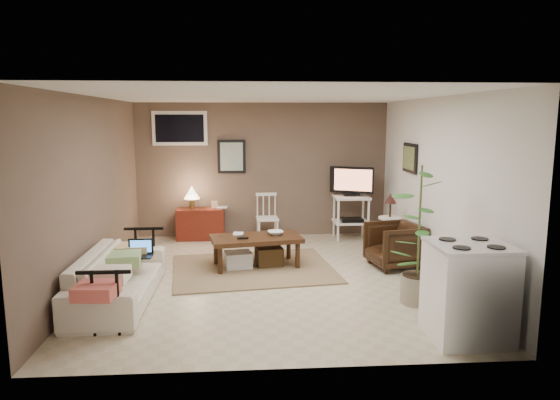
{
  "coord_description": "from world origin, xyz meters",
  "views": [
    {
      "loc": [
        -0.3,
        -6.46,
        2.11
      ],
      "look_at": [
        0.17,
        0.35,
        1.0
      ],
      "focal_mm": 32.0,
      "sensor_mm": 36.0,
      "label": 1
    }
  ],
  "objects": [
    {
      "name": "book_table",
      "position": [
        -0.49,
        0.64,
        0.55
      ],
      "size": [
        0.15,
        0.02,
        0.2
      ],
      "primitive_type": "imported",
      "rotation": [
        0.0,
        0.0,
        -0.04
      ],
      "color": "#3B1F10",
      "rests_on": "coffee_table"
    },
    {
      "name": "rug",
      "position": [
        -0.21,
        0.39,
        0.01
      ],
      "size": [
        2.43,
        2.05,
        0.02
      ],
      "primitive_type": "cube",
      "rotation": [
        0.0,
        0.0,
        0.13
      ],
      "color": "#856E4D",
      "rests_on": "floor"
    },
    {
      "name": "coffee_table",
      "position": [
        -0.17,
        0.48,
        0.27
      ],
      "size": [
        1.37,
        0.87,
        0.48
      ],
      "color": "#3B1F10",
      "rests_on": "floor"
    },
    {
      "name": "potted_plant",
      "position": [
        1.66,
        -1.05,
        0.87
      ],
      "size": [
        0.41,
        0.41,
        1.63
      ],
      "color": "gray",
      "rests_on": "floor"
    },
    {
      "name": "window",
      "position": [
        -1.45,
        2.48,
        1.95
      ],
      "size": [
        0.96,
        0.03,
        0.6
      ],
      "primitive_type": "cube",
      "color": "white"
    },
    {
      "name": "book_console",
      "position": [
        -0.82,
        2.27,
        0.67
      ],
      "size": [
        0.18,
        0.03,
        0.24
      ],
      "primitive_type": "imported",
      "rotation": [
        0.0,
        0.0,
        -0.05
      ],
      "color": "#3B1F10",
      "rests_on": "red_console"
    },
    {
      "name": "bowl",
      "position": [
        0.12,
        0.57,
        0.57
      ],
      "size": [
        0.23,
        0.08,
        0.23
      ],
      "primitive_type": "imported",
      "rotation": [
        0.0,
        0.0,
        0.1
      ],
      "color": "#3B1F10",
      "rests_on": "coffee_table"
    },
    {
      "name": "sofa_pillows",
      "position": [
        -1.75,
        -0.97,
        0.48
      ],
      "size": [
        0.38,
        1.89,
        0.13
      ],
      "primitive_type": null,
      "color": "beige",
      "rests_on": "sofa"
    },
    {
      "name": "floor",
      "position": [
        0.0,
        0.0,
        0.0
      ],
      "size": [
        5.0,
        5.0,
        0.0
      ],
      "primitive_type": "plane",
      "color": "#C1B293",
      "rests_on": "ground"
    },
    {
      "name": "side_table",
      "position": [
        1.97,
        1.13,
        0.6
      ],
      "size": [
        0.36,
        0.36,
        0.96
      ],
      "color": "white",
      "rests_on": "floor"
    },
    {
      "name": "armchair",
      "position": [
        1.82,
        0.36,
        0.35
      ],
      "size": [
        0.76,
        0.8,
        0.71
      ],
      "primitive_type": "imported",
      "rotation": [
        0.0,
        0.0,
        -1.38
      ],
      "color": "black",
      "rests_on": "floor"
    },
    {
      "name": "sofa",
      "position": [
        -1.8,
        -0.74,
        0.39
      ],
      "size": [
        0.58,
        1.98,
        0.78
      ],
      "primitive_type": "imported",
      "rotation": [
        0.0,
        0.0,
        1.57
      ],
      "color": "silver",
      "rests_on": "floor"
    },
    {
      "name": "red_console",
      "position": [
        -1.12,
        2.26,
        0.33
      ],
      "size": [
        0.83,
        0.37,
        0.96
      ],
      "color": "maroon",
      "rests_on": "floor"
    },
    {
      "name": "tv_stand",
      "position": [
        1.55,
        2.09,
        0.68
      ],
      "size": [
        0.73,
        0.5,
        1.29
      ],
      "color": "white",
      "rests_on": "floor"
    },
    {
      "name": "laptop",
      "position": [
        -1.61,
        -0.4,
        0.5
      ],
      "size": [
        0.31,
        0.22,
        0.21
      ],
      "color": "black",
      "rests_on": "sofa"
    },
    {
      "name": "stove",
      "position": [
        1.82,
        -2.01,
        0.48
      ],
      "size": [
        0.73,
        0.68,
        0.96
      ],
      "color": "white",
      "rests_on": "floor"
    },
    {
      "name": "sofa_end_rails",
      "position": [
        -1.69,
        -0.74,
        0.33
      ],
      "size": [
        0.53,
        1.98,
        0.67
      ],
      "primitive_type": null,
      "color": "black",
      "rests_on": "floor"
    },
    {
      "name": "art_back",
      "position": [
        -0.55,
        2.48,
        1.45
      ],
      "size": [
        0.5,
        0.03,
        0.6
      ],
      "primitive_type": "cube",
      "color": "black"
    },
    {
      "name": "spindle_chair",
      "position": [
        0.07,
        2.13,
        0.38
      ],
      "size": [
        0.39,
        0.39,
        0.82
      ],
      "color": "white",
      "rests_on": "floor"
    },
    {
      "name": "art_right",
      "position": [
        2.23,
        1.05,
        1.52
      ],
      "size": [
        0.03,
        0.6,
        0.45
      ],
      "primitive_type": "cube",
      "color": "black"
    }
  ]
}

